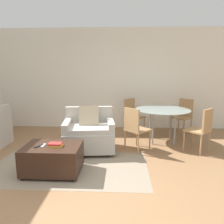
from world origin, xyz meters
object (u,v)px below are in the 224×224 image
dining_chair_near_right (202,127)px  dining_chair_far_right (184,114)px  armchair (89,134)px  ottoman (53,158)px  tv_remote_primary (43,145)px  dining_chair_near_left (135,126)px  book_stack (56,145)px  dining_table (163,112)px  tv_remote_secondary (39,146)px  dining_chair_far_left (132,113)px

dining_chair_near_right → dining_chair_far_right: 1.33m
armchair → ottoman: 1.10m
tv_remote_primary → dining_chair_near_left: bearing=34.2°
dining_chair_far_right → book_stack: bearing=-137.9°
dining_table → tv_remote_secondary: bearing=-142.2°
ottoman → tv_remote_secondary: size_ratio=5.53×
dining_chair_far_right → ottoman: bearing=-139.1°
tv_remote_secondary → dining_chair_near_left: dining_chair_near_left is taller
tv_remote_primary → dining_chair_far_left: dining_chair_far_left is taller
ottoman → dining_chair_far_left: dining_chair_far_left is taller
tv_remote_secondary → dining_chair_near_left: 1.90m
dining_chair_near_left → dining_chair_far_right: 1.88m
armchair → dining_table: 1.76m
book_stack → dining_chair_far_left: size_ratio=0.25×
ottoman → dining_chair_near_left: dining_chair_near_left is taller
ottoman → dining_chair_far_right: (2.70, 2.34, 0.27)m
armchair → tv_remote_primary: armchair is taller
ottoman → tv_remote_secondary: tv_remote_secondary is taller
armchair → dining_chair_near_left: bearing=0.5°
tv_remote_secondary → dining_table: (2.23, 1.73, 0.22)m
ottoman → dining_table: size_ratio=0.72×
armchair → dining_chair_near_left: (0.93, 0.01, 0.16)m
ottoman → dining_table: 2.67m
armchair → dining_table: armchair is taller
dining_chair_far_right → tv_remote_primary: bearing=-140.3°
ottoman → dining_table: (2.03, 1.67, 0.44)m
dining_chair_near_right → dining_chair_far_left: bearing=135.0°
dining_chair_near_left → dining_chair_near_right: bearing=0.0°
dining_chair_near_right → tv_remote_primary: bearing=-160.1°
dining_chair_near_right → book_stack: bearing=-158.2°
book_stack → dining_chair_far_right: dining_chair_far_right is taller
armchair → dining_table: bearing=22.9°
dining_chair_far_right → dining_chair_near_left: bearing=-135.0°
ottoman → armchair: bearing=66.2°
dining_table → dining_chair_far_left: size_ratio=1.37×
dining_chair_near_left → book_stack: bearing=-141.1°
book_stack → dining_table: dining_table is taller
dining_table → dining_chair_far_left: dining_chair_far_left is taller
dining_table → armchair: bearing=-157.1°
tv_remote_secondary → dining_chair_near_left: bearing=34.2°
ottoman → tv_remote_secondary: (-0.20, -0.06, 0.21)m
dining_table → dining_chair_far_right: bearing=45.0°
dining_chair_far_left → dining_chair_far_right: size_ratio=1.00×
armchair → book_stack: 1.11m
tv_remote_primary → dining_chair_near_left: size_ratio=0.18×
book_stack → dining_chair_near_left: dining_chair_near_left is taller
dining_chair_near_right → dining_table: bearing=135.0°
tv_remote_primary → dining_chair_far_left: (1.51, 2.35, 0.06)m
dining_table → dining_chair_near_right: bearing=-45.0°
ottoman → tv_remote_primary: 0.25m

